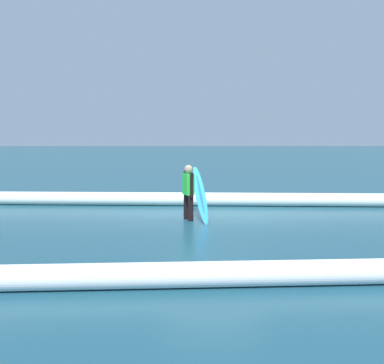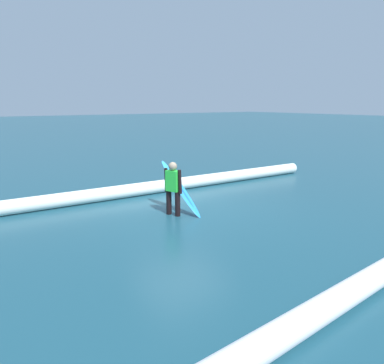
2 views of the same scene
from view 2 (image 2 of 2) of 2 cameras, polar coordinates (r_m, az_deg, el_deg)
The scene contains 5 objects.
ground_plane at distance 9.85m, azimuth -1.87°, elevation -3.86°, with size 150.01×150.01×0.00m, color #1B495B.
surfer at distance 8.82m, azimuth -3.14°, elevation -0.64°, with size 0.31×0.52×1.39m.
surfboard at distance 9.11m, azimuth -1.92°, elevation -1.03°, with size 0.51×1.52×1.32m.
wave_crest_foreground at distance 10.73m, azimuth -11.76°, elevation -1.61°, with size 0.40×0.40×15.00m, color white.
wave_crest_midground at distance 5.92m, azimuth 25.89°, elevation -15.18°, with size 0.36×0.36×17.98m, color white.
Camera 2 is at (5.08, 7.94, 2.84)m, focal length 32.43 mm.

